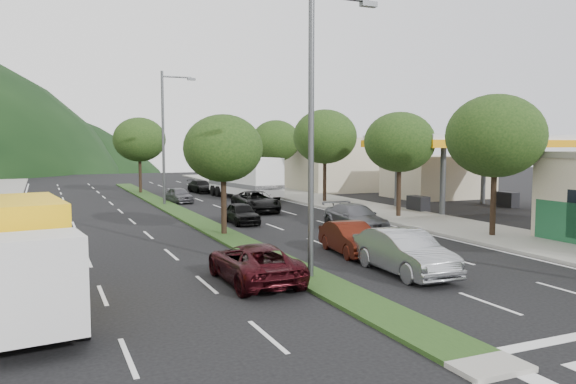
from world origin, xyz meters
name	(u,v)px	position (x,y,z in m)	size (l,w,h in m)	color
ground	(474,361)	(0.00, 0.00, 0.00)	(160.00, 160.00, 0.00)	black
sidewalk_right	(363,208)	(12.50, 25.00, 0.07)	(5.00, 90.00, 0.15)	gray
median	(180,212)	(0.00, 28.00, 0.06)	(1.60, 56.00, 0.12)	#1C3613
gas_canopy	(466,144)	(19.00, 22.00, 4.65)	(12.20, 8.20, 5.25)	silver
bldg_right_far	(326,163)	(19.50, 44.00, 2.60)	(10.00, 16.00, 5.20)	beige
tree_r_b	(495,136)	(12.00, 12.00, 5.04)	(4.80, 4.80, 6.94)	black
tree_r_c	(400,142)	(12.00, 20.00, 4.75)	(4.40, 4.40, 6.48)	black
tree_r_d	(325,137)	(12.00, 30.00, 5.18)	(5.00, 5.00, 7.17)	black
tree_r_e	(276,141)	(12.00, 40.00, 4.89)	(4.60, 4.60, 6.71)	black
tree_med_near	(223,148)	(0.00, 18.00, 4.43)	(4.00, 4.00, 6.02)	black
tree_med_far	(139,140)	(0.00, 44.00, 5.01)	(4.80, 4.80, 6.94)	black
streetlight_near	(317,117)	(0.21, 8.00, 5.58)	(2.60, 0.25, 10.00)	#47494C
streetlight_mid	(166,131)	(0.21, 33.00, 5.58)	(2.60, 0.25, 10.00)	#47494C
sedan_silver	(404,252)	(3.43, 7.37, 0.79)	(1.68, 4.82, 1.59)	#97999E
suv_maroon	(254,263)	(-1.94, 8.39, 0.67)	(2.21, 4.80, 1.33)	black
car_queue_a	(242,213)	(2.21, 21.68, 0.62)	(1.45, 3.61, 1.23)	black
car_queue_b	(355,218)	(6.92, 16.68, 0.71)	(1.98, 4.88, 1.42)	#55565B
car_queue_c	(351,238)	(3.49, 11.27, 0.68)	(1.43, 4.10, 1.35)	#46150B
car_queue_d	(256,202)	(4.98, 26.68, 0.70)	(2.34, 5.07, 1.41)	black
car_queue_e	(179,195)	(1.50, 34.68, 0.60)	(1.42, 3.54, 1.21)	#525257
car_queue_f	(201,186)	(5.43, 42.59, 0.60)	(1.67, 4.11, 1.19)	black
box_truck	(20,265)	(-9.00, 7.09, 1.50)	(3.09, 6.63, 3.16)	silver
motorhome	(244,176)	(7.34, 35.84, 1.87)	(3.83, 9.41, 3.51)	white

